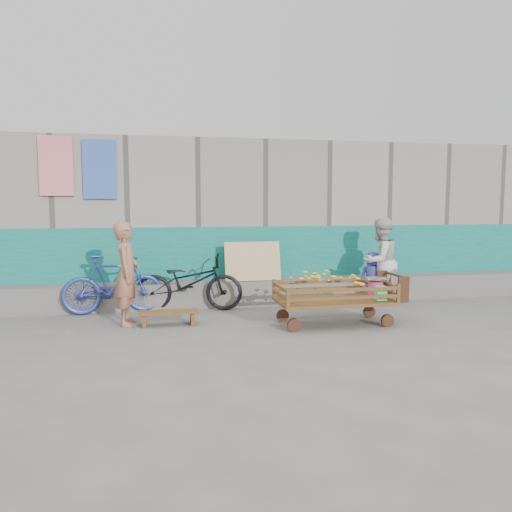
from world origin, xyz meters
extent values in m
plane|color=#5F5B56|center=(0.00, 0.00, 0.00)|extent=(80.00, 80.00, 0.00)
cube|color=gray|center=(0.00, 4.10, 1.50)|extent=(12.00, 3.00, 3.00)
cube|color=#066F6E|center=(0.00, 2.58, 0.70)|extent=(12.00, 0.03, 1.40)
cube|color=#5F5C58|center=(0.00, 2.35, 0.23)|extent=(12.00, 0.50, 0.45)
cube|color=tan|center=(0.30, 2.22, 0.80)|extent=(1.00, 0.19, 0.68)
cube|color=#E97783|center=(-3.00, 2.56, 2.45)|extent=(0.55, 0.03, 1.00)
cube|color=#3861BA|center=(-2.30, 2.56, 2.40)|extent=(0.55, 0.03, 1.00)
cube|color=brown|center=(1.23, 0.59, 0.36)|extent=(1.72, 0.86, 0.05)
cylinder|color=#3B2616|center=(0.51, 0.28, 0.10)|extent=(0.19, 0.06, 0.19)
cube|color=brown|center=(0.39, 0.19, 0.52)|extent=(0.05, 0.05, 0.27)
cylinder|color=#3B2616|center=(0.51, 0.91, 0.10)|extent=(0.19, 0.06, 0.19)
cube|color=brown|center=(0.39, 1.00, 0.52)|extent=(0.05, 0.05, 0.27)
cylinder|color=#3B2616|center=(1.95, 0.28, 0.10)|extent=(0.19, 0.06, 0.19)
cube|color=brown|center=(2.06, 0.19, 0.52)|extent=(0.05, 0.05, 0.27)
cylinder|color=#3B2616|center=(1.95, 0.91, 0.10)|extent=(0.19, 0.06, 0.19)
cube|color=brown|center=(2.06, 1.00, 0.52)|extent=(0.05, 0.05, 0.27)
cube|color=brown|center=(1.23, 0.19, 0.48)|extent=(1.67, 0.04, 0.05)
cube|color=brown|center=(1.23, 0.19, 0.59)|extent=(1.67, 0.04, 0.05)
cube|color=brown|center=(1.23, 1.00, 0.48)|extent=(1.67, 0.04, 0.05)
cube|color=brown|center=(1.23, 1.00, 0.59)|extent=(1.67, 0.04, 0.05)
cube|color=brown|center=(0.39, 0.59, 0.48)|extent=(0.04, 0.80, 0.05)
cube|color=brown|center=(0.39, 0.59, 0.59)|extent=(0.04, 0.80, 0.05)
cube|color=brown|center=(2.06, 0.59, 0.48)|extent=(0.04, 0.80, 0.05)
cube|color=brown|center=(2.06, 0.59, 0.59)|extent=(0.04, 0.80, 0.05)
cylinder|color=#3B2616|center=(2.23, 0.59, 0.72)|extent=(0.04, 0.77, 0.04)
cube|color=#3B2616|center=(2.17, 0.95, 0.56)|extent=(0.17, 0.04, 0.38)
cube|color=#3B2616|center=(2.17, 0.24, 0.56)|extent=(0.17, 0.04, 0.38)
ellipsoid|color=yellow|center=(1.13, 0.59, 0.59)|extent=(1.25, 0.67, 0.42)
cylinder|color=#F83E9C|center=(1.90, 0.59, 0.51)|extent=(0.23, 0.23, 0.25)
cylinder|color=silver|center=(1.90, 0.59, 0.64)|extent=(0.03, 0.03, 0.06)
cylinder|color=silver|center=(1.90, 0.59, 0.68)|extent=(0.33, 0.33, 0.02)
cube|color=#4BEC74|center=(1.85, 0.33, 0.50)|extent=(0.15, 0.11, 0.21)
cube|color=brown|center=(-1.23, 1.02, 0.20)|extent=(0.88, 0.27, 0.04)
cube|color=brown|center=(-1.58, 1.02, 0.09)|extent=(0.05, 0.25, 0.18)
cube|color=brown|center=(-0.87, 1.02, 0.09)|extent=(0.05, 0.25, 0.18)
imported|color=#9E664A|center=(-1.82, 1.22, 0.78)|extent=(0.43, 0.60, 1.55)
imported|color=silver|center=(2.56, 1.84, 0.79)|extent=(0.93, 0.84, 1.57)
imported|color=#313590|center=(2.44, 1.88, 0.48)|extent=(0.53, 0.41, 0.96)
imported|color=black|center=(-0.84, 2.05, 0.48)|extent=(1.91, 0.97, 0.96)
imported|color=#2D3D96|center=(-2.09, 2.05, 0.49)|extent=(1.68, 0.62, 0.98)
camera|label=1|loc=(-1.42, -6.41, 1.81)|focal=35.00mm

